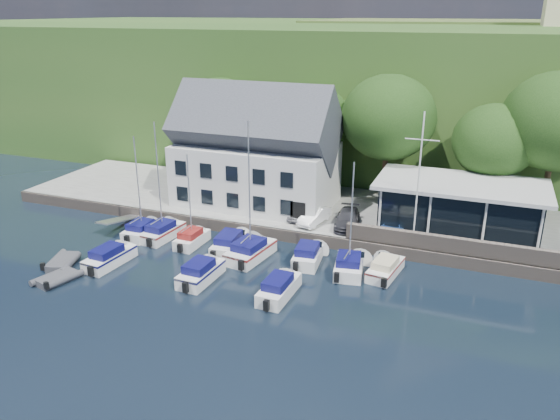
# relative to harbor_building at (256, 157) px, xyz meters

# --- Properties ---
(ground) EXTENTS (180.00, 180.00, 0.00)m
(ground) POSITION_rel_harbor_building_xyz_m (7.00, -16.50, -5.35)
(ground) COLOR black
(ground) RESTS_ON ground
(quay) EXTENTS (60.00, 13.00, 1.00)m
(quay) POSITION_rel_harbor_building_xyz_m (7.00, 1.00, -4.85)
(quay) COLOR #9A9B95
(quay) RESTS_ON ground
(quay_face) EXTENTS (60.00, 0.30, 1.00)m
(quay_face) POSITION_rel_harbor_building_xyz_m (7.00, -5.50, -4.85)
(quay_face) COLOR #655A51
(quay_face) RESTS_ON ground
(hillside) EXTENTS (160.00, 75.00, 16.00)m
(hillside) POSITION_rel_harbor_building_xyz_m (7.00, 45.50, 2.65)
(hillside) COLOR #28501E
(hillside) RESTS_ON ground
(field_patch) EXTENTS (50.00, 30.00, 0.30)m
(field_patch) POSITION_rel_harbor_building_xyz_m (15.00, 53.50, 10.80)
(field_patch) COLOR #5F6B35
(field_patch) RESTS_ON hillside
(harbor_building) EXTENTS (14.40, 8.20, 8.70)m
(harbor_building) POSITION_rel_harbor_building_xyz_m (0.00, 0.00, 0.00)
(harbor_building) COLOR silver
(harbor_building) RESTS_ON quay
(club_pavilion) EXTENTS (13.20, 7.20, 4.10)m
(club_pavilion) POSITION_rel_harbor_building_xyz_m (18.00, -0.50, -2.30)
(club_pavilion) COLOR black
(club_pavilion) RESTS_ON quay
(seawall) EXTENTS (18.00, 0.50, 1.20)m
(seawall) POSITION_rel_harbor_building_xyz_m (19.00, -5.10, -3.75)
(seawall) COLOR #655A51
(seawall) RESTS_ON quay
(gangway) EXTENTS (1.20, 6.00, 1.40)m
(gangway) POSITION_rel_harbor_building_xyz_m (-9.50, -7.50, -5.35)
(gangway) COLOR silver
(gangway) RESTS_ON ground
(car_silver) EXTENTS (1.33, 3.20, 1.08)m
(car_silver) POSITION_rel_harbor_building_xyz_m (5.10, -2.66, -3.81)
(car_silver) COLOR #B3B3B8
(car_silver) RESTS_ON quay
(car_white) EXTENTS (2.06, 4.08, 1.28)m
(car_white) POSITION_rel_harbor_building_xyz_m (6.68, -3.13, -3.71)
(car_white) COLOR white
(car_white) RESTS_ON quay
(car_dgrey) EXTENTS (2.45, 4.73, 1.31)m
(car_dgrey) POSITION_rel_harbor_building_xyz_m (9.44, -2.87, -3.69)
(car_dgrey) COLOR #333338
(car_dgrey) RESTS_ON quay
(car_blue) EXTENTS (2.04, 3.87, 1.26)m
(car_blue) POSITION_rel_harbor_building_xyz_m (13.30, -3.16, -3.72)
(car_blue) COLOR #2F5390
(car_blue) RESTS_ON quay
(flagpole) EXTENTS (2.44, 0.20, 10.16)m
(flagpole) POSITION_rel_harbor_building_xyz_m (15.05, -4.43, 0.73)
(flagpole) COLOR silver
(flagpole) RESTS_ON quay
(tree_1) EXTENTS (7.70, 7.70, 10.52)m
(tree_1) POSITION_rel_harbor_building_xyz_m (-6.48, 5.76, 0.91)
(tree_1) COLOR black
(tree_1) RESTS_ON quay
(tree_2) EXTENTS (7.54, 7.54, 10.31)m
(tree_2) POSITION_rel_harbor_building_xyz_m (3.44, 5.53, 0.80)
(tree_2) COLOR black
(tree_2) RESTS_ON quay
(tree_3) EXTENTS (8.54, 8.54, 11.67)m
(tree_3) POSITION_rel_harbor_building_xyz_m (10.90, 4.90, 1.49)
(tree_3) COLOR black
(tree_3) RESTS_ON quay
(tree_4) EXTENTS (7.05, 7.05, 9.63)m
(tree_4) POSITION_rel_harbor_building_xyz_m (20.01, 4.72, 0.47)
(tree_4) COLOR black
(tree_4) RESTS_ON quay
(tree_5) EXTENTS (9.08, 9.08, 12.41)m
(tree_5) POSITION_rel_harbor_building_xyz_m (24.59, 5.48, 1.85)
(tree_5) COLOR black
(tree_5) RESTS_ON quay
(boat_r1_0) EXTENTS (2.10, 5.46, 8.46)m
(boat_r1_0) POSITION_rel_harbor_building_xyz_m (-6.63, -8.83, -1.12)
(boat_r1_0) COLOR white
(boat_r1_0) RESTS_ON ground
(boat_r1_1) EXTENTS (2.52, 6.18, 8.86)m
(boat_r1_1) POSITION_rel_harbor_building_xyz_m (-4.82, -8.53, -0.92)
(boat_r1_1) COLOR white
(boat_r1_1) RESTS_ON ground
(boat_r1_2) EXTENTS (1.79, 5.08, 8.43)m
(boat_r1_2) POSITION_rel_harbor_building_xyz_m (-1.82, -8.91, -1.13)
(boat_r1_2) COLOR white
(boat_r1_2) RESTS_ON ground
(boat_r1_3) EXTENTS (2.50, 6.69, 1.46)m
(boat_r1_3) POSITION_rel_harbor_building_xyz_m (1.45, -8.61, -4.62)
(boat_r1_3) COLOR white
(boat_r1_3) RESTS_ON ground
(boat_r1_4) EXTENTS (3.23, 6.78, 9.56)m
(boat_r1_4) POSITION_rel_harbor_building_xyz_m (3.61, -9.50, -0.57)
(boat_r1_4) COLOR white
(boat_r1_4) RESTS_ON ground
(boat_r1_5) EXTENTS (2.56, 5.78, 1.51)m
(boat_r1_5) POSITION_rel_harbor_building_xyz_m (7.95, -8.60, -4.59)
(boat_r1_5) COLOR white
(boat_r1_5) RESTS_ON ground
(boat_r1_6) EXTENTS (3.02, 5.72, 9.02)m
(boat_r1_6) POSITION_rel_harbor_building_xyz_m (11.26, -9.20, -0.84)
(boat_r1_6) COLOR white
(boat_r1_6) RESTS_ON ground
(boat_r1_7) EXTENTS (2.61, 5.96, 1.35)m
(boat_r1_7) POSITION_rel_harbor_building_xyz_m (13.77, -8.56, -4.68)
(boat_r1_7) COLOR white
(boat_r1_7) RESTS_ON ground
(boat_r2_0) EXTENTS (2.32, 6.36, 1.49)m
(boat_r2_0) POSITION_rel_harbor_building_xyz_m (-5.74, -14.27, -4.60)
(boat_r2_0) COLOR white
(boat_r2_0) RESTS_ON ground
(boat_r2_2) EXTENTS (2.15, 5.94, 1.54)m
(boat_r2_2) POSITION_rel_harbor_building_xyz_m (1.85, -14.09, -4.58)
(boat_r2_2) COLOR white
(boat_r2_2) RESTS_ON ground
(boat_r2_3) EXTENTS (1.99, 6.20, 1.49)m
(boat_r2_3) POSITION_rel_harbor_building_xyz_m (7.78, -14.18, -4.61)
(boat_r2_3) COLOR white
(boat_r2_3) RESTS_ON ground
(dinghy_0) EXTENTS (2.88, 3.72, 0.76)m
(dinghy_0) POSITION_rel_harbor_building_xyz_m (-8.91, -15.72, -4.97)
(dinghy_0) COLOR #3B3C41
(dinghy_0) RESTS_ON ground
(dinghy_1) EXTENTS (2.61, 3.47, 0.72)m
(dinghy_1) POSITION_rel_harbor_building_xyz_m (-7.44, -17.92, -4.99)
(dinghy_1) COLOR #3B3C41
(dinghy_1) RESTS_ON ground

